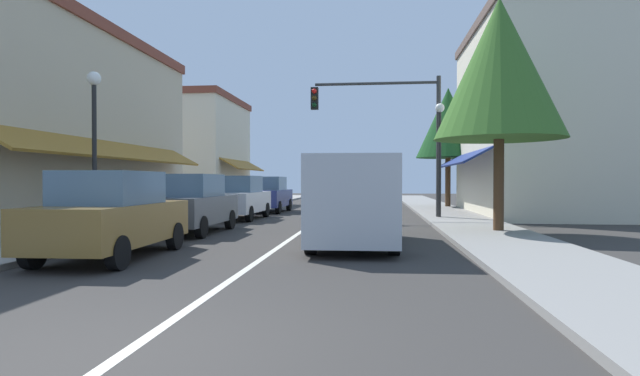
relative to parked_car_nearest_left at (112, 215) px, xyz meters
The scene contains 17 objects.
ground_plane 12.83m from the parked_car_nearest_left, 76.27° to the left, with size 80.00×80.00×0.00m, color #33302D.
sidewalk_left 12.71m from the parked_car_nearest_left, 101.19° to the left, with size 2.60×56.00×0.12m, color gray.
sidewalk_right 15.11m from the parked_car_nearest_left, 55.53° to the left, with size 2.60×56.00×0.12m, color gray.
lane_center_stripe 12.83m from the parked_car_nearest_left, 76.27° to the left, with size 0.14×52.00×0.01m, color silver.
storefront_left_block 9.43m from the parked_car_nearest_left, 134.71° to the left, with size 6.55×14.20×7.00m.
storefront_right_block 19.49m from the parked_car_nearest_left, 48.87° to the left, with size 6.86×10.20×8.74m.
storefront_far_left 23.41m from the parked_car_nearest_left, 105.34° to the left, with size 6.11×8.20×6.99m.
parked_car_nearest_left is the anchor object (origin of this frame).
parked_car_second_left 4.96m from the parked_car_nearest_left, 92.15° to the left, with size 1.80×4.11×1.77m.
parked_car_third_left 10.49m from the parked_car_nearest_left, 91.20° to the left, with size 1.84×4.13×1.77m.
parked_car_far_left 15.16m from the parked_car_nearest_left, 90.03° to the left, with size 1.83×4.12×1.77m.
van_in_lane 5.46m from the parked_car_nearest_left, 28.68° to the left, with size 2.10×5.23×2.12m.
traffic_signal_mast_arm 12.99m from the parked_car_nearest_left, 61.37° to the left, with size 5.25×0.50×5.79m.
street_lamp_left_near 4.15m from the parked_car_nearest_left, 125.20° to the left, with size 0.36×0.36×4.45m.
street_lamp_right_mid 13.69m from the parked_car_nearest_left, 54.34° to the left, with size 0.36×0.36×4.66m.
tree_right_near 11.28m from the parked_car_nearest_left, 32.32° to the left, with size 3.77×3.77×6.94m.
tree_right_far 22.10m from the parked_car_nearest_left, 64.42° to the left, with size 3.59×3.59×6.81m.
Camera 1 is at (2.28, -4.22, 1.58)m, focal length 28.58 mm.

